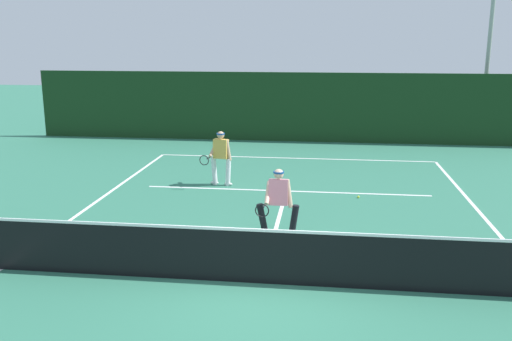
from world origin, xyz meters
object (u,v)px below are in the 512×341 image
object	(u,v)px
player_far	(221,156)
light_pole	(490,41)
tennis_ball	(358,197)
player_near	(278,201)

from	to	relation	value
player_far	light_pole	world-z (taller)	light_pole
player_far	tennis_ball	size ratio (longest dim) A/B	24.55
player_near	light_pole	bearing A→B (deg)	-118.96
player_near	player_far	size ratio (longest dim) A/B	0.98
tennis_ball	light_pole	size ratio (longest dim) A/B	0.01
player_far	tennis_ball	distance (m)	4.19
light_pole	player_far	bearing A→B (deg)	-136.70
tennis_ball	light_pole	bearing A→B (deg)	60.20
player_far	light_pole	bearing A→B (deg)	-125.57
player_far	tennis_ball	world-z (taller)	player_far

